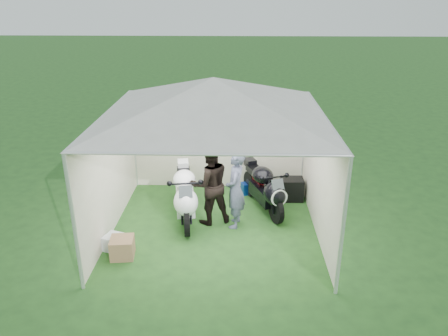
{
  "coord_description": "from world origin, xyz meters",
  "views": [
    {
      "loc": [
        0.42,
        -7.65,
        4.4
      ],
      "look_at": [
        0.18,
        0.35,
        1.14
      ],
      "focal_mm": 35.0,
      "sensor_mm": 36.0,
      "label": 1
    }
  ],
  "objects_px": {
    "person_blue_jacket": "(235,189)",
    "crate_0": "(116,243)",
    "motorcycle_white": "(185,194)",
    "person_dark_jacket": "(210,184)",
    "canopy_tent": "(214,101)",
    "equipment_box": "(292,189)",
    "motorcycle_black": "(265,187)",
    "paddock_stand": "(249,188)",
    "crate_1": "(122,248)"
  },
  "relations": [
    {
      "from": "motorcycle_white",
      "to": "motorcycle_black",
      "type": "distance_m",
      "value": 1.71
    },
    {
      "from": "equipment_box",
      "to": "person_dark_jacket",
      "type": "bearing_deg",
      "value": -148.6
    },
    {
      "from": "canopy_tent",
      "to": "crate_1",
      "type": "relative_size",
      "value": 14.04
    },
    {
      "from": "canopy_tent",
      "to": "person_dark_jacket",
      "type": "xyz_separation_m",
      "value": [
        -0.1,
        0.2,
        -1.73
      ]
    },
    {
      "from": "equipment_box",
      "to": "crate_1",
      "type": "bearing_deg",
      "value": -143.58
    },
    {
      "from": "paddock_stand",
      "to": "crate_0",
      "type": "bearing_deg",
      "value": -135.04
    },
    {
      "from": "equipment_box",
      "to": "canopy_tent",
      "type": "bearing_deg",
      "value": -142.52
    },
    {
      "from": "motorcycle_black",
      "to": "canopy_tent",
      "type": "bearing_deg",
      "value": -164.79
    },
    {
      "from": "equipment_box",
      "to": "crate_0",
      "type": "bearing_deg",
      "value": -147.42
    },
    {
      "from": "paddock_stand",
      "to": "motorcycle_white",
      "type": "bearing_deg",
      "value": -136.12
    },
    {
      "from": "person_dark_jacket",
      "to": "person_blue_jacket",
      "type": "bearing_deg",
      "value": 144.71
    },
    {
      "from": "motorcycle_white",
      "to": "person_dark_jacket",
      "type": "distance_m",
      "value": 0.58
    },
    {
      "from": "person_blue_jacket",
      "to": "crate_0",
      "type": "bearing_deg",
      "value": -59.25
    },
    {
      "from": "canopy_tent",
      "to": "motorcycle_white",
      "type": "distance_m",
      "value": 2.11
    },
    {
      "from": "motorcycle_white",
      "to": "motorcycle_black",
      "type": "bearing_deg",
      "value": 7.06
    },
    {
      "from": "person_dark_jacket",
      "to": "paddock_stand",
      "type": "bearing_deg",
      "value": -141.34
    },
    {
      "from": "motorcycle_black",
      "to": "person_blue_jacket",
      "type": "distance_m",
      "value": 0.96
    },
    {
      "from": "person_blue_jacket",
      "to": "crate_0",
      "type": "distance_m",
      "value": 2.45
    },
    {
      "from": "motorcycle_white",
      "to": "person_blue_jacket",
      "type": "xyz_separation_m",
      "value": [
        1.02,
        -0.22,
        0.22
      ]
    },
    {
      "from": "motorcycle_white",
      "to": "equipment_box",
      "type": "distance_m",
      "value": 2.53
    },
    {
      "from": "crate_0",
      "to": "crate_1",
      "type": "height_order",
      "value": "crate_1"
    },
    {
      "from": "canopy_tent",
      "to": "equipment_box",
      "type": "bearing_deg",
      "value": 37.48
    },
    {
      "from": "person_dark_jacket",
      "to": "person_blue_jacket",
      "type": "height_order",
      "value": "person_dark_jacket"
    },
    {
      "from": "person_dark_jacket",
      "to": "person_blue_jacket",
      "type": "relative_size",
      "value": 1.06
    },
    {
      "from": "canopy_tent",
      "to": "paddock_stand",
      "type": "height_order",
      "value": "canopy_tent"
    },
    {
      "from": "paddock_stand",
      "to": "canopy_tent",
      "type": "bearing_deg",
      "value": -114.9
    },
    {
      "from": "paddock_stand",
      "to": "motorcycle_black",
      "type": "bearing_deg",
      "value": -69.69
    },
    {
      "from": "motorcycle_white",
      "to": "paddock_stand",
      "type": "height_order",
      "value": "motorcycle_white"
    },
    {
      "from": "motorcycle_white",
      "to": "motorcycle_black",
      "type": "xyz_separation_m",
      "value": [
        1.65,
        0.46,
        -0.04
      ]
    },
    {
      "from": "motorcycle_white",
      "to": "person_dark_jacket",
      "type": "height_order",
      "value": "person_dark_jacket"
    },
    {
      "from": "motorcycle_white",
      "to": "paddock_stand",
      "type": "bearing_deg",
      "value": 35.36
    },
    {
      "from": "canopy_tent",
      "to": "motorcycle_white",
      "type": "height_order",
      "value": "canopy_tent"
    },
    {
      "from": "canopy_tent",
      "to": "person_dark_jacket",
      "type": "distance_m",
      "value": 1.75
    },
    {
      "from": "person_dark_jacket",
      "to": "equipment_box",
      "type": "relative_size",
      "value": 3.36
    },
    {
      "from": "paddock_stand",
      "to": "person_blue_jacket",
      "type": "distance_m",
      "value": 1.68
    },
    {
      "from": "motorcycle_black",
      "to": "crate_0",
      "type": "bearing_deg",
      "value": -169.77
    },
    {
      "from": "equipment_box",
      "to": "crate_0",
      "type": "relative_size",
      "value": 1.19
    },
    {
      "from": "motorcycle_black",
      "to": "person_blue_jacket",
      "type": "bearing_deg",
      "value": -153.27
    },
    {
      "from": "paddock_stand",
      "to": "crate_0",
      "type": "distance_m",
      "value": 3.5
    },
    {
      "from": "motorcycle_white",
      "to": "crate_0",
      "type": "distance_m",
      "value": 1.7
    },
    {
      "from": "motorcycle_black",
      "to": "paddock_stand",
      "type": "bearing_deg",
      "value": 90.0
    },
    {
      "from": "crate_1",
      "to": "motorcycle_black",
      "type": "bearing_deg",
      "value": 35.37
    },
    {
      "from": "canopy_tent",
      "to": "crate_1",
      "type": "distance_m",
      "value": 3.08
    },
    {
      "from": "canopy_tent",
      "to": "crate_0",
      "type": "height_order",
      "value": "canopy_tent"
    },
    {
      "from": "person_blue_jacket",
      "to": "equipment_box",
      "type": "xyz_separation_m",
      "value": [
        1.27,
        1.22,
        -0.54
      ]
    },
    {
      "from": "motorcycle_black",
      "to": "equipment_box",
      "type": "bearing_deg",
      "value": 20.13
    },
    {
      "from": "equipment_box",
      "to": "paddock_stand",
      "type": "bearing_deg",
      "value": 163.25
    },
    {
      "from": "motorcycle_black",
      "to": "paddock_stand",
      "type": "distance_m",
      "value": 0.97
    },
    {
      "from": "person_dark_jacket",
      "to": "crate_0",
      "type": "xyz_separation_m",
      "value": [
        -1.65,
        -1.1,
        -0.7
      ]
    },
    {
      "from": "canopy_tent",
      "to": "person_blue_jacket",
      "type": "distance_m",
      "value": 1.83
    }
  ]
}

